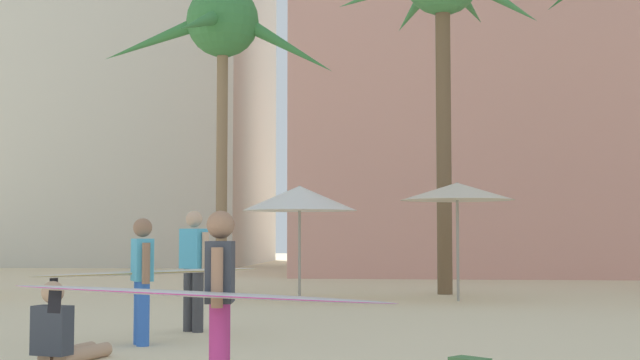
# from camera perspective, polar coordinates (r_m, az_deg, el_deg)

# --- Properties ---
(hotel_pink) EXTENTS (21.74, 11.26, 13.76)m
(hotel_pink) POSITION_cam_1_polar(r_m,az_deg,el_deg) (34.62, 17.45, 5.75)
(hotel_pink) COLOR #DB9989
(hotel_pink) RESTS_ON ground
(palm_tree_center) EXTENTS (5.83, 5.91, 7.59)m
(palm_tree_center) POSITION_cam_1_polar(r_m,az_deg,el_deg) (22.36, -6.38, 9.35)
(palm_tree_center) COLOR #896B4C
(palm_tree_center) RESTS_ON ground
(cafe_umbrella_1) EXTENTS (2.46, 2.46, 2.43)m
(cafe_umbrella_1) POSITION_cam_1_polar(r_m,az_deg,el_deg) (18.91, -1.32, -1.19)
(cafe_umbrella_1) COLOR gray
(cafe_umbrella_1) RESTS_ON ground
(cafe_umbrella_3) EXTENTS (2.40, 2.40, 2.48)m
(cafe_umbrella_3) POSITION_cam_1_polar(r_m,az_deg,el_deg) (18.84, 8.84, -0.75)
(cafe_umbrella_3) COLOR gray
(cafe_umbrella_3) RESTS_ON ground
(person_near_left) EXTENTS (0.60, 1.06, 0.90)m
(person_near_left) POSITION_cam_1_polar(r_m,az_deg,el_deg) (10.06, -16.24, -9.61)
(person_near_left) COLOR tan
(person_near_left) RESTS_ON ground
(person_far_right) EXTENTS (2.77, 1.82, 1.60)m
(person_far_right) POSITION_cam_1_polar(r_m,az_deg,el_deg) (11.58, -11.22, -5.98)
(person_far_right) COLOR blue
(person_far_right) RESTS_ON ground
(person_far_left) EXTENTS (3.11, 1.12, 1.60)m
(person_far_left) POSITION_cam_1_polar(r_m,az_deg,el_deg) (7.52, -6.66, -7.40)
(person_far_left) COLOR #B7337F
(person_far_left) RESTS_ON ground
(person_mid_left) EXTENTS (0.55, 0.43, 1.74)m
(person_mid_left) POSITION_cam_1_polar(r_m,az_deg,el_deg) (12.90, -8.14, -5.45)
(person_mid_left) COLOR #3D3D42
(person_mid_left) RESTS_ON ground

